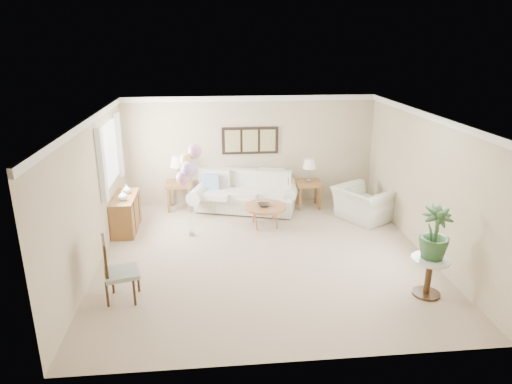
% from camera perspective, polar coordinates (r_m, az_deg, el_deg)
% --- Properties ---
extents(ground_plane, '(6.00, 6.00, 0.00)m').
position_cam_1_polar(ground_plane, '(8.63, 1.04, -7.87)').
color(ground_plane, tan).
extents(room_shell, '(6.04, 6.04, 2.60)m').
position_cam_1_polar(room_shell, '(8.12, 0.26, 2.72)').
color(room_shell, beige).
rests_on(room_shell, ground).
extents(wall_art_triptych, '(1.35, 0.06, 0.65)m').
position_cam_1_polar(wall_art_triptych, '(10.92, -0.73, 6.45)').
color(wall_art_triptych, black).
rests_on(wall_art_triptych, ground).
extents(sofa, '(2.74, 1.54, 0.92)m').
position_cam_1_polar(sofa, '(10.73, -1.30, -0.36)').
color(sofa, silver).
rests_on(sofa, ground).
extents(end_table_left, '(0.61, 0.56, 0.67)m').
position_cam_1_polar(end_table_left, '(10.85, -9.58, 0.67)').
color(end_table_left, '#945528').
rests_on(end_table_left, ground).
extents(end_table_right, '(0.59, 0.54, 0.65)m').
position_cam_1_polar(end_table_right, '(10.91, 6.58, 0.81)').
color(end_table_right, '#945528').
rests_on(end_table_right, ground).
extents(lamp_left, '(0.36, 0.36, 0.63)m').
position_cam_1_polar(lamp_left, '(10.68, -9.75, 3.70)').
color(lamp_left, gray).
rests_on(lamp_left, end_table_left).
extents(lamp_right, '(0.31, 0.31, 0.54)m').
position_cam_1_polar(lamp_right, '(10.76, 6.68, 3.43)').
color(lamp_right, gray).
rests_on(lamp_right, end_table_right).
extents(coffee_table, '(0.92, 0.92, 0.46)m').
position_cam_1_polar(coffee_table, '(9.76, 1.14, -1.92)').
color(coffee_table, '#A2613A').
rests_on(coffee_table, ground).
extents(decor_bowl, '(0.28, 0.28, 0.06)m').
position_cam_1_polar(decor_bowl, '(9.70, 1.00, -1.63)').
color(decor_bowl, '#2F2B26').
rests_on(decor_bowl, coffee_table).
extents(armchair, '(1.42, 1.47, 0.73)m').
position_cam_1_polar(armchair, '(10.41, 13.22, -1.45)').
color(armchair, silver).
rests_on(armchair, ground).
extents(side_table, '(0.59, 0.59, 0.64)m').
position_cam_1_polar(side_table, '(7.66, 20.87, -8.82)').
color(side_table, silver).
rests_on(side_table, ground).
extents(potted_plant, '(0.47, 0.47, 0.83)m').
position_cam_1_polar(potted_plant, '(7.46, 21.46, -4.78)').
color(potted_plant, '#26502B').
rests_on(potted_plant, side_table).
extents(accent_chair, '(0.61, 0.61, 1.02)m').
position_cam_1_polar(accent_chair, '(7.34, -17.08, -9.12)').
color(accent_chair, gray).
rests_on(accent_chair, ground).
extents(credenza, '(0.46, 1.20, 0.74)m').
position_cam_1_polar(credenza, '(9.98, -15.95, -2.55)').
color(credenza, '#945528').
rests_on(credenza, ground).
extents(vase_white, '(0.22, 0.22, 0.20)m').
position_cam_1_polar(vase_white, '(9.61, -16.30, -0.41)').
color(vase_white, silver).
rests_on(vase_white, credenza).
extents(vase_sage, '(0.20, 0.20, 0.19)m').
position_cam_1_polar(vase_sage, '(10.02, -15.87, 0.37)').
color(vase_sage, '#B5C2AF').
rests_on(vase_sage, credenza).
extents(balloon_cluster, '(0.51, 0.46, 1.91)m').
position_cam_1_polar(balloon_cluster, '(9.04, -8.40, 3.25)').
color(balloon_cluster, gray).
rests_on(balloon_cluster, ground).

